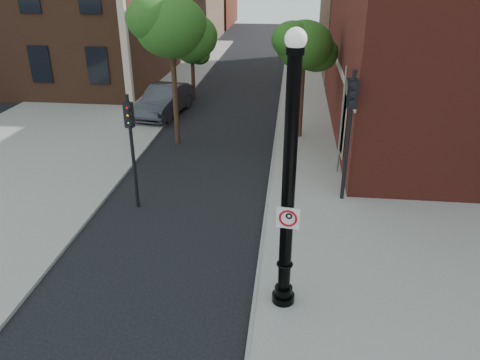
# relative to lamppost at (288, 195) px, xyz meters

# --- Properties ---
(ground) EXTENTS (120.00, 120.00, 0.00)m
(ground) POSITION_rel_lamppost_xyz_m (-2.79, 0.19, -3.21)
(ground) COLOR black
(ground) RESTS_ON ground
(sidewalk_right) EXTENTS (8.00, 60.00, 0.12)m
(sidewalk_right) POSITION_rel_lamppost_xyz_m (3.21, 10.19, -3.15)
(sidewalk_right) COLOR gray
(sidewalk_right) RESTS_ON ground
(sidewalk_left) EXTENTS (10.00, 50.00, 0.12)m
(sidewalk_left) POSITION_rel_lamppost_xyz_m (-11.79, 18.19, -3.15)
(sidewalk_left) COLOR gray
(sidewalk_left) RESTS_ON ground
(curb_edge) EXTENTS (0.10, 60.00, 0.14)m
(curb_edge) POSITION_rel_lamppost_xyz_m (-0.74, 10.19, -3.14)
(curb_edge) COLOR gray
(curb_edge) RESTS_ON ground
(lamppost) EXTENTS (0.59, 0.59, 6.96)m
(lamppost) POSITION_rel_lamppost_xyz_m (0.00, 0.00, 0.00)
(lamppost) COLOR black
(lamppost) RESTS_ON ground
(no_parking_sign) EXTENTS (0.55, 0.11, 0.55)m
(no_parking_sign) POSITION_rel_lamppost_xyz_m (0.02, -0.18, -0.52)
(no_parking_sign) COLOR white
(no_parking_sign) RESTS_ON ground
(parked_car) EXTENTS (2.52, 5.41, 1.72)m
(parked_car) POSITION_rel_lamppost_xyz_m (-7.32, 15.93, -2.35)
(parked_car) COLOR #333338
(parked_car) RESTS_ON ground
(traffic_signal_left) EXTENTS (0.34, 0.37, 4.17)m
(traffic_signal_left) POSITION_rel_lamppost_xyz_m (-5.42, 4.79, -0.40)
(traffic_signal_left) COLOR black
(traffic_signal_left) RESTS_ON ground
(traffic_signal_right) EXTENTS (0.33, 0.41, 4.90)m
(traffic_signal_right) POSITION_rel_lamppost_xyz_m (2.01, 6.06, 0.09)
(traffic_signal_right) COLOR black
(traffic_signal_right) RESTS_ON ground
(utility_pole) EXTENTS (0.09, 0.09, 4.53)m
(utility_pole) POSITION_rel_lamppost_xyz_m (2.01, 8.57, -0.95)
(utility_pole) COLOR #999999
(utility_pole) RESTS_ON ground
(street_tree_a) EXTENTS (3.82, 3.45, 6.88)m
(street_tree_a) POSITION_rel_lamppost_xyz_m (-5.46, 11.47, 2.23)
(street_tree_a) COLOR #331F14
(street_tree_a) RESTS_ON ground
(street_tree_b) EXTENTS (2.09, 1.89, 3.76)m
(street_tree_b) POSITION_rel_lamppost_xyz_m (-6.34, 19.57, -0.26)
(street_tree_b) COLOR #331F14
(street_tree_b) RESTS_ON ground
(street_tree_c) EXTENTS (3.18, 2.87, 5.73)m
(street_tree_c) POSITION_rel_lamppost_xyz_m (0.48, 12.84, 1.31)
(street_tree_c) COLOR #331F14
(street_tree_c) RESTS_ON ground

